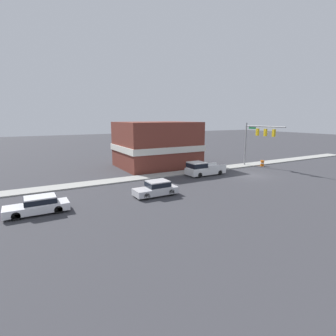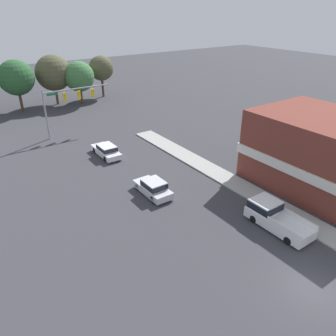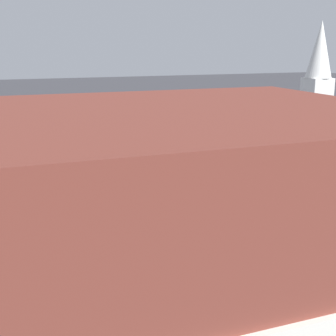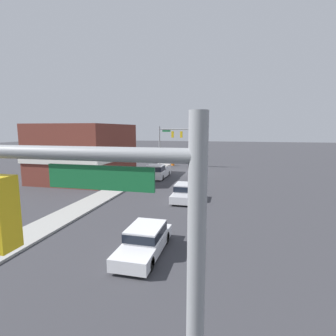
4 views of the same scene
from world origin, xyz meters
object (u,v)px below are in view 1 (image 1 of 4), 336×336
at_px(car_second_ahead, 38,205).
at_px(car_lead, 156,188).
at_px(construction_barrel, 262,163).
at_px(pickup_truck_parked, 202,169).

bearing_deg(car_second_ahead, car_lead, -91.28).
bearing_deg(construction_barrel, pickup_truck_parked, 93.12).
xyz_separation_m(car_second_ahead, pickup_truck_parked, (5.05, -20.12, 0.19)).
relative_size(pickup_truck_parked, construction_barrel, 5.63).
height_order(car_lead, construction_barrel, car_lead).
xyz_separation_m(car_second_ahead, construction_barrel, (5.72, -32.41, -0.25)).
height_order(car_lead, car_second_ahead, car_lead).
bearing_deg(pickup_truck_parked, car_lead, 118.85).
bearing_deg(pickup_truck_parked, car_second_ahead, 104.08).
height_order(car_second_ahead, construction_barrel, car_second_ahead).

